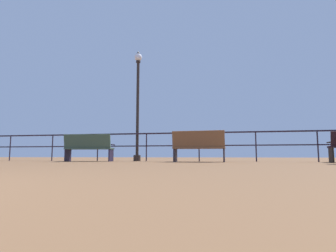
{
  "coord_description": "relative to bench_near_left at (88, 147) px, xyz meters",
  "views": [
    {
      "loc": [
        2.7,
        -0.37,
        0.2
      ],
      "look_at": [
        0.91,
        8.63,
        1.22
      ],
      "focal_mm": 28.67,
      "sensor_mm": 36.0,
      "label": 1
    }
  ],
  "objects": [
    {
      "name": "pier_railing",
      "position": [
        1.87,
        0.83,
        0.24
      ],
      "size": [
        23.13,
        0.05,
        1.03
      ],
      "color": "#271D2B",
      "rests_on": "ground_plane"
    },
    {
      "name": "bench_near_right",
      "position": [
        3.85,
        -0.01,
        0.02
      ],
      "size": [
        1.69,
        0.77,
        0.99
      ],
      "color": "brown",
      "rests_on": "ground_plane"
    },
    {
      "name": "bench_near_left",
      "position": [
        0.0,
        0.0,
        0.0
      ],
      "size": [
        1.7,
        0.76,
        0.94
      ],
      "color": "#374E3E",
      "rests_on": "ground_plane"
    },
    {
      "name": "lamppost_center",
      "position": [
        1.44,
        1.05,
        1.85
      ],
      "size": [
        0.3,
        0.3,
        4.29
      ],
      "color": "black",
      "rests_on": "ground_plane"
    }
  ]
}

